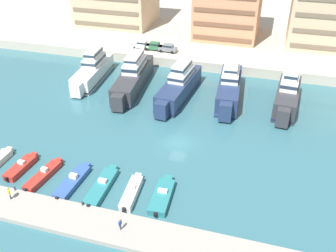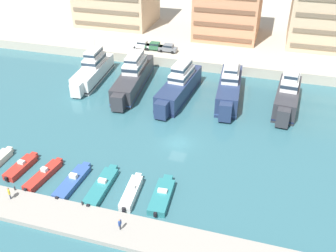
# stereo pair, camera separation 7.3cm
# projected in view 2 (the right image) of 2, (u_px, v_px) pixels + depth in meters

# --- Properties ---
(ground_plane) EXTENTS (400.00, 400.00, 0.00)m
(ground_plane) POSITION_uv_depth(u_px,v_px,m) (178.00, 143.00, 57.43)
(ground_plane) COLOR #336670
(quay_promenade) EXTENTS (180.00, 70.00, 2.11)m
(quay_promenade) POSITION_uv_depth(u_px,v_px,m) (234.00, 21.00, 107.76)
(quay_promenade) COLOR #BCB29E
(quay_promenade) RESTS_ON ground
(pier_dock) EXTENTS (120.00, 4.75, 0.61)m
(pier_dock) POSITION_uv_depth(u_px,v_px,m) (134.00, 233.00, 41.92)
(pier_dock) COLOR #9E998E
(pier_dock) RESTS_ON ground
(yacht_white_far_left) EXTENTS (4.82, 17.41, 7.81)m
(yacht_white_far_left) POSITION_uv_depth(u_px,v_px,m) (93.00, 70.00, 75.84)
(yacht_white_far_left) COLOR white
(yacht_white_far_left) RESTS_ON ground
(yacht_charcoal_left) EXTENTS (5.65, 21.00, 8.07)m
(yacht_charcoal_left) POSITION_uv_depth(u_px,v_px,m) (133.00, 76.00, 72.89)
(yacht_charcoal_left) COLOR #333338
(yacht_charcoal_left) RESTS_ON ground
(yacht_navy_mid_left) EXTENTS (5.20, 18.83, 8.04)m
(yacht_navy_mid_left) POSITION_uv_depth(u_px,v_px,m) (179.00, 86.00, 69.34)
(yacht_navy_mid_left) COLOR navy
(yacht_navy_mid_left) RESTS_ON ground
(yacht_navy_center_left) EXTENTS (4.93, 18.12, 8.14)m
(yacht_navy_center_left) POSITION_uv_depth(u_px,v_px,m) (229.00, 87.00, 68.59)
(yacht_navy_center_left) COLOR navy
(yacht_navy_center_left) RESTS_ON ground
(yacht_charcoal_center) EXTENTS (4.62, 15.68, 8.51)m
(yacht_charcoal_center) POSITION_uv_depth(u_px,v_px,m) (288.00, 95.00, 65.80)
(yacht_charcoal_center) COLOR #333338
(yacht_charcoal_center) RESTS_ON ground
(motorboat_red_left) EXTENTS (2.03, 6.28, 1.33)m
(motorboat_red_left) POSITION_uv_depth(u_px,v_px,m) (21.00, 167.00, 51.79)
(motorboat_red_left) COLOR red
(motorboat_red_left) RESTS_ON ground
(motorboat_red_mid_left) EXTENTS (2.26, 7.34, 1.44)m
(motorboat_red_mid_left) POSITION_uv_depth(u_px,v_px,m) (44.00, 175.00, 50.29)
(motorboat_red_mid_left) COLOR red
(motorboat_red_mid_left) RESTS_ON ground
(motorboat_blue_center_left) EXTENTS (2.17, 7.75, 1.37)m
(motorboat_blue_center_left) POSITION_uv_depth(u_px,v_px,m) (73.00, 181.00, 49.28)
(motorboat_blue_center_left) COLOR #33569E
(motorboat_blue_center_left) RESTS_ON ground
(motorboat_teal_center) EXTENTS (2.06, 8.33, 1.29)m
(motorboat_teal_center) POSITION_uv_depth(u_px,v_px,m) (102.00, 186.00, 48.45)
(motorboat_teal_center) COLOR teal
(motorboat_teal_center) RESTS_ON ground
(motorboat_white_center_right) EXTENTS (1.94, 6.87, 1.40)m
(motorboat_white_center_right) POSITION_uv_depth(u_px,v_px,m) (132.00, 192.00, 47.30)
(motorboat_white_center_right) COLOR white
(motorboat_white_center_right) RESTS_ON ground
(motorboat_teal_mid_right) EXTENTS (2.56, 7.39, 1.23)m
(motorboat_teal_mid_right) POSITION_uv_depth(u_px,v_px,m) (162.00, 196.00, 46.90)
(motorboat_teal_mid_right) COLOR teal
(motorboat_teal_mid_right) RESTS_ON ground
(car_white_far_left) EXTENTS (4.16, 2.05, 1.80)m
(car_white_far_left) POSITION_uv_depth(u_px,v_px,m) (142.00, 44.00, 85.70)
(car_white_far_left) COLOR white
(car_white_far_left) RESTS_ON quay_promenade
(car_green_left) EXTENTS (4.11, 1.94, 1.80)m
(car_green_left) POSITION_uv_depth(u_px,v_px,m) (154.00, 46.00, 84.92)
(car_green_left) COLOR #2D6642
(car_green_left) RESTS_ON quay_promenade
(car_grey_mid_left) EXTENTS (4.18, 2.09, 1.80)m
(car_grey_mid_left) POSITION_uv_depth(u_px,v_px,m) (168.00, 48.00, 83.93)
(car_grey_mid_left) COLOR slate
(car_grey_mid_left) RESTS_ON quay_promenade
(apartment_block_left) EXTENTS (15.25, 16.59, 18.37)m
(apartment_block_left) POSITION_uv_depth(u_px,v_px,m) (230.00, 1.00, 90.26)
(apartment_block_left) COLOR tan
(apartment_block_left) RESTS_ON quay_promenade
(pedestrian_near_edge) EXTENTS (0.24, 0.60, 1.54)m
(pedestrian_near_edge) POSITION_uv_depth(u_px,v_px,m) (120.00, 224.00, 41.53)
(pedestrian_near_edge) COLOR #4C515B
(pedestrian_near_edge) RESTS_ON pier_dock
(pedestrian_mid_deck) EXTENTS (0.50, 0.51, 1.75)m
(pedestrian_mid_deck) POSITION_uv_depth(u_px,v_px,m) (9.00, 192.00, 45.69)
(pedestrian_mid_deck) COLOR #282D3D
(pedestrian_mid_deck) RESTS_ON pier_dock
(bollard_west) EXTENTS (0.20, 0.20, 0.61)m
(bollard_west) POSITION_uv_depth(u_px,v_px,m) (15.00, 188.00, 47.36)
(bollard_west) COLOR #2D2D33
(bollard_west) RESTS_ON pier_dock
(bollard_west_mid) EXTENTS (0.20, 0.20, 0.61)m
(bollard_west_mid) POSITION_uv_depth(u_px,v_px,m) (82.00, 203.00, 45.10)
(bollard_west_mid) COLOR #2D2D33
(bollard_west_mid) RESTS_ON pier_dock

